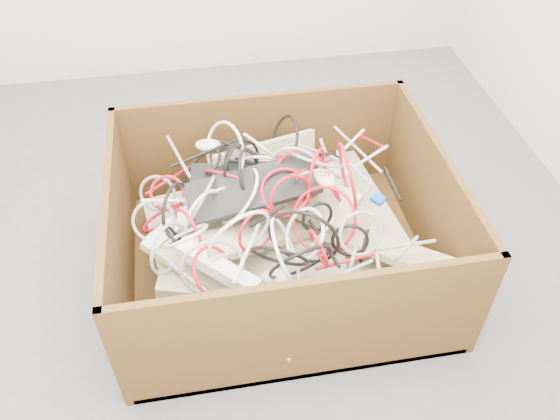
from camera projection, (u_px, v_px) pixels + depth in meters
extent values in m
plane|color=#525254|center=(243.00, 250.00, 2.36)|extent=(3.00, 3.00, 0.00)
cube|color=#37210D|center=(281.00, 266.00, 2.28)|extent=(1.19, 0.99, 0.03)
cube|color=#37210D|center=(262.00, 145.00, 2.46)|extent=(1.19, 0.03, 0.50)
cube|color=#37210D|center=(308.00, 333.00, 1.77)|extent=(1.19, 0.02, 0.50)
cube|color=#37210D|center=(431.00, 205.00, 2.19)|extent=(0.02, 0.94, 0.50)
cube|color=#37210D|center=(120.00, 243.00, 2.05)|extent=(0.03, 0.94, 0.50)
cube|color=#C4BF92|center=(280.00, 250.00, 2.25)|extent=(1.05, 0.90, 0.19)
cube|color=#C4BF92|center=(257.00, 252.00, 2.13)|extent=(0.75, 0.67, 0.20)
cube|color=#BFB686|center=(225.00, 230.00, 2.20)|extent=(0.45, 0.43, 0.16)
cube|color=#BFB686|center=(333.00, 220.00, 2.22)|extent=(0.46, 0.35, 0.21)
cube|color=#BFB686|center=(280.00, 293.00, 1.98)|extent=(0.33, 0.49, 0.12)
cube|color=#BFB686|center=(209.00, 268.00, 1.97)|extent=(0.45, 0.41, 0.17)
cube|color=#BFB686|center=(385.00, 248.00, 2.05)|extent=(0.43, 0.44, 0.18)
cube|color=#BFB686|center=(266.00, 161.00, 2.29)|extent=(0.44, 0.25, 0.23)
cube|color=#BFB686|center=(252.00, 236.00, 2.02)|extent=(0.47, 0.37, 0.21)
cube|color=#BFB686|center=(298.00, 191.00, 2.15)|extent=(0.45, 0.44, 0.09)
cube|color=black|center=(254.00, 178.00, 2.12)|extent=(0.48, 0.21, 0.04)
cube|color=black|center=(252.00, 189.00, 1.99)|extent=(0.48, 0.21, 0.13)
ellipsoid|color=beige|center=(203.00, 211.00, 2.03)|extent=(0.13, 0.11, 0.04)
ellipsoid|color=beige|center=(337.00, 169.00, 2.17)|extent=(0.11, 0.13, 0.04)
ellipsoid|color=beige|center=(276.00, 278.00, 1.88)|extent=(0.12, 0.09, 0.04)
ellipsoid|color=beige|center=(325.00, 178.00, 1.97)|extent=(0.09, 0.12, 0.04)
ellipsoid|color=beige|center=(209.00, 145.00, 2.20)|extent=(0.12, 0.09, 0.04)
cube|color=white|center=(186.00, 218.00, 2.00)|extent=(0.31, 0.22, 0.13)
cube|color=white|center=(217.00, 267.00, 1.83)|extent=(0.27, 0.23, 0.10)
cube|color=#0C44BC|center=(378.00, 199.00, 2.08)|extent=(0.06, 0.06, 0.03)
torus|color=black|center=(284.00, 144.00, 2.22)|extent=(0.13, 0.32, 0.30)
torus|color=gray|center=(199.00, 203.00, 2.00)|extent=(0.18, 0.25, 0.27)
torus|color=#B10C18|center=(257.00, 231.00, 1.86)|extent=(0.18, 0.10, 0.19)
torus|color=gray|center=(361.00, 234.00, 1.84)|extent=(0.21, 0.12, 0.18)
torus|color=gray|center=(297.00, 169.00, 2.04)|extent=(0.24, 0.13, 0.26)
torus|color=#B10C18|center=(324.00, 220.00, 1.91)|extent=(0.24, 0.23, 0.26)
torus|color=black|center=(280.00, 256.00, 1.83)|extent=(0.26, 0.16, 0.23)
torus|color=black|center=(350.00, 241.00, 1.86)|extent=(0.16, 0.06, 0.16)
torus|color=silver|center=(260.00, 163.00, 2.16)|extent=(0.22, 0.13, 0.19)
torus|color=black|center=(300.00, 262.00, 1.82)|extent=(0.26, 0.15, 0.23)
torus|color=black|center=(176.00, 239.00, 1.89)|extent=(0.09, 0.17, 0.16)
torus|color=silver|center=(305.00, 234.00, 1.85)|extent=(0.14, 0.23, 0.21)
torus|color=#B10C18|center=(291.00, 196.00, 1.95)|extent=(0.19, 0.10, 0.19)
torus|color=#B10C18|center=(332.00, 185.00, 2.01)|extent=(0.08, 0.16, 0.15)
torus|color=silver|center=(286.00, 251.00, 1.83)|extent=(0.12, 0.25, 0.23)
torus|color=#B10C18|center=(189.00, 235.00, 1.94)|extent=(0.11, 0.22, 0.23)
torus|color=#B10C18|center=(285.00, 191.00, 1.97)|extent=(0.24, 0.22, 0.12)
torus|color=#B10C18|center=(347.00, 177.00, 2.01)|extent=(0.07, 0.34, 0.34)
torus|color=black|center=(177.00, 211.00, 1.96)|extent=(0.11, 0.24, 0.25)
torus|color=gray|center=(168.00, 248.00, 1.87)|extent=(0.14, 0.17, 0.21)
torus|color=gray|center=(314.00, 156.00, 2.08)|extent=(0.23, 0.25, 0.18)
torus|color=black|center=(205.00, 194.00, 2.05)|extent=(0.06, 0.15, 0.15)
torus|color=black|center=(250.00, 175.00, 2.05)|extent=(0.13, 0.20, 0.20)
torus|color=silver|center=(238.00, 195.00, 2.02)|extent=(0.22, 0.31, 0.24)
torus|color=silver|center=(262.00, 148.00, 2.23)|extent=(0.17, 0.25, 0.22)
torus|color=gray|center=(212.00, 268.00, 1.79)|extent=(0.24, 0.08, 0.23)
torus|color=gray|center=(352.00, 263.00, 1.88)|extent=(0.07, 0.14, 0.15)
torus|color=#B10C18|center=(293.00, 157.00, 2.18)|extent=(0.20, 0.16, 0.14)
torus|color=black|center=(202.00, 168.00, 2.16)|extent=(0.22, 0.26, 0.17)
torus|color=black|center=(242.00, 158.00, 2.15)|extent=(0.20, 0.10, 0.21)
torus|color=#B10C18|center=(301.00, 175.00, 2.03)|extent=(0.26, 0.12, 0.24)
torus|color=#B10C18|center=(319.00, 248.00, 1.82)|extent=(0.07, 0.14, 0.15)
torus|color=gray|center=(157.00, 194.00, 2.10)|extent=(0.19, 0.10, 0.18)
torus|color=silver|center=(186.00, 236.00, 1.86)|extent=(0.21, 0.17, 0.15)
torus|color=black|center=(202.00, 198.00, 2.02)|extent=(0.16, 0.19, 0.13)
torus|color=gray|center=(313.00, 176.00, 1.98)|extent=(0.12, 0.08, 0.11)
torus|color=gray|center=(154.00, 221.00, 1.94)|extent=(0.20, 0.11, 0.17)
torus|color=#B10C18|center=(235.00, 180.00, 2.11)|extent=(0.31, 0.24, 0.24)
torus|color=#B10C18|center=(316.00, 171.00, 1.99)|extent=(0.12, 0.20, 0.22)
torus|color=black|center=(325.00, 161.00, 2.22)|extent=(0.17, 0.07, 0.17)
torus|color=gray|center=(220.00, 196.00, 2.01)|extent=(0.14, 0.06, 0.14)
torus|color=black|center=(234.00, 163.00, 2.04)|extent=(0.13, 0.17, 0.20)
torus|color=#B10C18|center=(214.00, 272.00, 1.80)|extent=(0.19, 0.23, 0.18)
torus|color=#B10C18|center=(164.00, 218.00, 2.08)|extent=(0.18, 0.20, 0.15)
torus|color=black|center=(317.00, 217.00, 1.94)|extent=(0.16, 0.05, 0.16)
torus|color=black|center=(303.00, 238.00, 1.87)|extent=(0.23, 0.12, 0.25)
torus|color=silver|center=(239.00, 237.00, 1.81)|extent=(0.29, 0.14, 0.29)
torus|color=silver|center=(202.00, 213.00, 1.97)|extent=(0.19, 0.20, 0.26)
torus|color=silver|center=(225.00, 153.00, 2.14)|extent=(0.18, 0.29, 0.32)
torus|color=black|center=(234.00, 150.00, 2.19)|extent=(0.11, 0.07, 0.10)
torus|color=#B10C18|center=(167.00, 193.00, 2.05)|extent=(0.14, 0.12, 0.11)
cylinder|color=black|center=(364.00, 245.00, 1.92)|extent=(0.08, 0.15, 0.03)
cylinder|color=gray|center=(323.00, 233.00, 1.86)|extent=(0.11, 0.10, 0.04)
cylinder|color=black|center=(267.00, 216.00, 1.86)|extent=(0.13, 0.11, 0.04)
cylinder|color=black|center=(324.00, 243.00, 1.87)|extent=(0.06, 0.24, 0.03)
cylinder|color=#B10C18|center=(374.00, 142.00, 2.37)|extent=(0.08, 0.14, 0.04)
cylinder|color=silver|center=(366.00, 159.00, 2.26)|extent=(0.20, 0.10, 0.06)
cylinder|color=silver|center=(177.00, 269.00, 1.90)|extent=(0.18, 0.24, 0.03)
cylinder|color=gray|center=(361.00, 174.00, 2.13)|extent=(0.08, 0.11, 0.05)
cylinder|color=black|center=(272.00, 168.00, 2.14)|extent=(0.26, 0.17, 0.02)
cylinder|color=silver|center=(309.00, 149.00, 2.30)|extent=(0.12, 0.09, 0.03)
cylinder|color=silver|center=(339.00, 171.00, 2.18)|extent=(0.06, 0.21, 0.05)
cylinder|color=gray|center=(358.00, 149.00, 2.31)|extent=(0.15, 0.26, 0.07)
cylinder|color=black|center=(247.00, 163.00, 2.14)|extent=(0.16, 0.06, 0.02)
cylinder|color=gray|center=(401.00, 246.00, 1.92)|extent=(0.24, 0.01, 0.02)
cylinder|color=black|center=(206.00, 152.00, 2.18)|extent=(0.29, 0.07, 0.07)
cylinder|color=#B10C18|center=(345.00, 261.00, 1.83)|extent=(0.20, 0.04, 0.02)
cylinder|color=silver|center=(172.00, 201.00, 2.03)|extent=(0.22, 0.05, 0.02)
cylinder|color=gray|center=(178.00, 156.00, 2.19)|extent=(0.09, 0.26, 0.02)
cylinder|color=gray|center=(376.00, 253.00, 1.87)|extent=(0.05, 0.23, 0.03)
cylinder|color=silver|center=(247.00, 253.00, 1.81)|extent=(0.12, 0.23, 0.03)
cylinder|color=gray|center=(351.00, 270.00, 1.80)|extent=(0.15, 0.06, 0.03)
cylinder|color=gray|center=(408.00, 247.00, 1.90)|extent=(0.12, 0.12, 0.05)
cylinder|color=#B10C18|center=(169.00, 180.00, 2.18)|extent=(0.18, 0.17, 0.04)
cylinder|color=#B10C18|center=(308.00, 169.00, 2.02)|extent=(0.23, 0.18, 0.09)
cylinder|color=black|center=(393.00, 184.00, 2.12)|extent=(0.03, 0.16, 0.05)
cylinder|color=gray|center=(191.00, 197.00, 2.05)|extent=(0.26, 0.07, 0.04)
cylinder|color=silver|center=(343.00, 150.00, 2.26)|extent=(0.22, 0.18, 0.07)
cylinder|color=gray|center=(326.00, 156.00, 2.20)|extent=(0.03, 0.16, 0.06)
cylinder|color=black|center=(250.00, 152.00, 2.16)|extent=(0.22, 0.15, 0.04)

